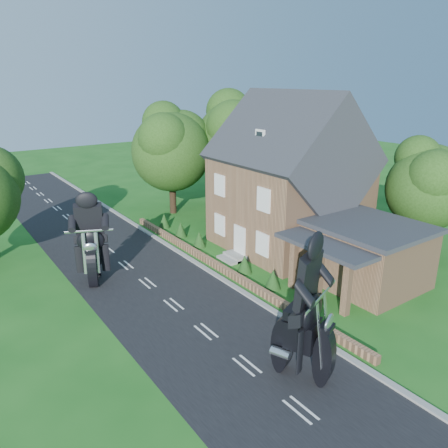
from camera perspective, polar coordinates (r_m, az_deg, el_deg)
ground at (r=20.30m, az=-2.37°, el=-13.88°), size 120.00×120.00×0.00m
road at (r=20.30m, az=-2.37°, el=-13.86°), size 7.00×80.00×0.02m
kerb at (r=22.17m, az=5.71°, el=-10.78°), size 0.30×80.00×0.12m
garden_wall at (r=25.98m, az=-0.41°, el=-5.73°), size 0.30×22.00×0.40m
house at (r=29.14m, az=8.51°, el=5.37°), size 9.54×8.64×10.24m
annex at (r=25.17m, az=17.87°, el=-3.63°), size 7.05×5.94×3.44m
tree_annex_side at (r=30.73m, az=25.39°, el=5.13°), size 5.64×5.20×7.48m
tree_house_right at (r=35.12m, az=13.01°, el=8.74°), size 6.51×6.00×8.40m
tree_behind_house at (r=38.79m, az=2.20°, el=11.64°), size 7.81×7.20×10.08m
tree_behind_left at (r=36.41m, az=-6.45°, el=10.30°), size 6.94×6.40×9.16m
shrub_a at (r=22.32m, az=10.70°, el=-9.38°), size 0.90×0.90×1.10m
shrub_b at (r=23.91m, az=6.41°, el=-7.18°), size 0.90×0.90×1.10m
shrub_c at (r=25.65m, az=2.71°, el=-5.23°), size 0.90×0.90×1.10m
shrub_d at (r=29.45m, az=-3.27°, el=-2.02°), size 0.90×0.90×1.10m
shrub_e at (r=31.48m, az=-5.69°, el=-0.71°), size 0.90×0.90×1.10m
shrub_f at (r=33.57m, az=-7.81°, el=0.44°), size 0.90×0.90×1.10m
motorcycle_lead at (r=17.47m, az=10.21°, el=-16.69°), size 1.17×1.94×1.77m
motorcycle_follow at (r=25.47m, az=-16.61°, el=-5.64°), size 1.08×1.71×1.57m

